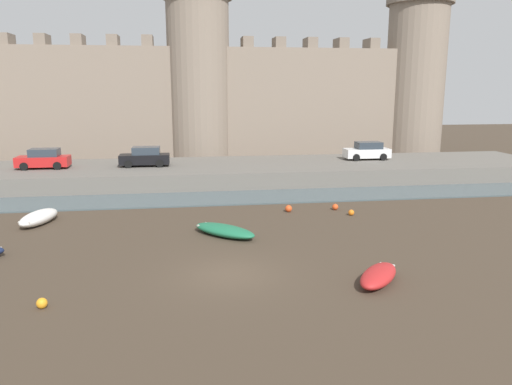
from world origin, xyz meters
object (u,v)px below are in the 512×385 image
mooring_buoy_near_shore (289,209)px  car_quay_west (145,157)px  rowboat_near_channel_left (378,275)px  rowboat_foreground_left (39,217)px  car_quay_east (367,151)px  mooring_buoy_mid_mud (335,207)px  car_quay_centre_east (44,159)px  rowboat_foreground_centre (224,230)px  mooring_buoy_near_channel (42,303)px  mooring_buoy_off_centre (351,213)px

mooring_buoy_near_shore → car_quay_west: (-9.84, 11.70, 1.96)m
rowboat_near_channel_left → rowboat_foreground_left: (-16.37, 11.53, 0.07)m
mooring_buoy_near_shore → car_quay_east: car_quay_east is taller
rowboat_near_channel_left → mooring_buoy_near_shore: 12.33m
mooring_buoy_mid_mud → car_quay_centre_east: car_quay_centre_east is taller
rowboat_foreground_centre → mooring_buoy_near_shore: (4.54, 4.68, -0.09)m
rowboat_foreground_left → car_quay_west: bearing=66.7°
car_quay_centre_east → mooring_buoy_near_shore: bearing=-33.0°
mooring_buoy_mid_mud → car_quay_west: car_quay_west is taller
rowboat_foreground_centre → rowboat_foreground_left: size_ratio=1.06×
rowboat_foreground_left → car_quay_centre_east: 12.82m
mooring_buoy_near_channel → car_quay_centre_east: car_quay_centre_east is taller
mooring_buoy_near_shore → car_quay_centre_east: 21.49m
mooring_buoy_off_centre → mooring_buoy_near_channel: (-15.64, -11.33, 0.01)m
mooring_buoy_near_channel → car_quay_east: car_quay_east is taller
mooring_buoy_off_centre → rowboat_near_channel_left: bearing=-103.2°
car_quay_east → mooring_buoy_near_channel: bearing=-130.6°
mooring_buoy_mid_mud → mooring_buoy_off_centre: mooring_buoy_mid_mud is taller
car_quay_centre_east → car_quay_east: bearing=2.3°
rowboat_near_channel_left → car_quay_east: 26.64m
car_quay_west → rowboat_foreground_centre: bearing=-72.1°
rowboat_foreground_left → mooring_buoy_near_channel: bearing=-74.8°
mooring_buoy_off_centre → car_quay_centre_east: car_quay_centre_east is taller
mooring_buoy_near_shore → mooring_buoy_near_channel: size_ratio=1.13×
rowboat_near_channel_left → mooring_buoy_near_channel: size_ratio=7.80×
mooring_buoy_near_channel → car_quay_centre_east: 25.24m
mooring_buoy_near_channel → car_quay_west: bearing=85.2°
rowboat_foreground_left → mooring_buoy_mid_mud: rowboat_foreground_left is taller
mooring_buoy_near_shore → car_quay_west: bearing=130.1°
car_quay_west → car_quay_centre_east: 8.11m
rowboat_foreground_left → mooring_buoy_near_shore: 15.21m
mooring_buoy_near_channel → car_quay_west: 24.65m
mooring_buoy_off_centre → mooring_buoy_mid_mud: bearing=110.3°
car_quay_west → car_quay_east: bearing=3.1°
rowboat_foreground_left → car_quay_centre_east: car_quay_centre_east is taller
mooring_buoy_near_shore → mooring_buoy_off_centre: mooring_buoy_near_shore is taller
mooring_buoy_near_channel → car_quay_centre_east: (-6.04, 24.43, 1.98)m
rowboat_near_channel_left → car_quay_east: (8.85, 25.06, 1.84)m
rowboat_foreground_centre → car_quay_centre_east: (-13.40, 16.33, 1.87)m
mooring_buoy_mid_mud → mooring_buoy_near_channel: mooring_buoy_mid_mud is taller
rowboat_near_channel_left → car_quay_west: car_quay_west is taller
mooring_buoy_near_shore → car_quay_east: (10.03, 12.79, 1.96)m
mooring_buoy_off_centre → car_quay_east: 15.69m
mooring_buoy_mid_mud → car_quay_west: bearing=138.2°
rowboat_foreground_centre → mooring_buoy_off_centre: rowboat_foreground_centre is taller
mooring_buoy_off_centre → car_quay_centre_east: size_ratio=0.09×
mooring_buoy_near_shore → mooring_buoy_near_channel: bearing=-133.0°
rowboat_foreground_left → mooring_buoy_off_centre: (18.91, -0.70, -0.23)m
car_quay_east → car_quay_centre_east: same height
mooring_buoy_near_channel → car_quay_east: size_ratio=0.10×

